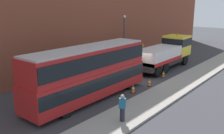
% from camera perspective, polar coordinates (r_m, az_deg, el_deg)
% --- Properties ---
extents(ground_plane, '(120.00, 120.00, 0.00)m').
position_cam_1_polar(ground_plane, '(24.41, 5.11, -2.80)').
color(ground_plane, '#38383D').
extents(near_kerb, '(60.00, 2.80, 0.15)m').
position_cam_1_polar(near_kerb, '(22.46, 14.07, -4.51)').
color(near_kerb, gray).
rests_on(near_kerb, ground_plane).
extents(recovery_tow_truck, '(10.14, 2.65, 3.67)m').
position_cam_1_polar(recovery_tow_truck, '(28.88, 12.13, 3.20)').
color(recovery_tow_truck, '#2D2D2D').
rests_on(recovery_tow_truck, ground_plane).
extents(double_decker_bus, '(11.05, 2.55, 4.06)m').
position_cam_1_polar(double_decker_bus, '(18.83, -5.15, -0.88)').
color(double_decker_bus, '#AD1E1E').
rests_on(double_decker_bus, ground_plane).
extents(pedestrian_onlooker, '(0.42, 0.48, 1.71)m').
position_cam_1_polar(pedestrian_onlooker, '(15.35, 2.37, -9.33)').
color(pedestrian_onlooker, '#232333').
rests_on(pedestrian_onlooker, near_kerb).
extents(traffic_cone_near_bus, '(0.36, 0.36, 0.72)m').
position_cam_1_polar(traffic_cone_near_bus, '(20.71, 4.82, -4.94)').
color(traffic_cone_near_bus, orange).
rests_on(traffic_cone_near_bus, ground_plane).
extents(traffic_cone_midway, '(0.36, 0.36, 0.72)m').
position_cam_1_polar(traffic_cone_midway, '(22.49, 8.50, -3.49)').
color(traffic_cone_midway, orange).
rests_on(traffic_cone_midway, ground_plane).
extents(traffic_cone_near_truck, '(0.36, 0.36, 0.72)m').
position_cam_1_polar(traffic_cone_near_truck, '(25.38, 11.58, -1.57)').
color(traffic_cone_near_truck, orange).
rests_on(traffic_cone_near_truck, ground_plane).
extents(street_lamp, '(0.36, 0.36, 5.83)m').
position_cam_1_polar(street_lamp, '(29.85, 2.77, 7.17)').
color(street_lamp, '#38383D').
rests_on(street_lamp, ground_plane).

